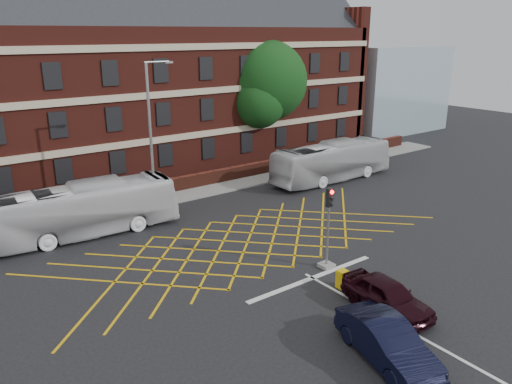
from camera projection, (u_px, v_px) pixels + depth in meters
ground at (269, 254)px, 27.33m from camera, size 120.00×120.00×0.00m
victorian_building at (110, 79)px, 41.83m from camera, size 51.00×12.17×20.40m
boundary_wall at (161, 188)px, 37.07m from camera, size 56.00×0.50×1.10m
far_pavement at (167, 198)px, 36.46m from camera, size 60.00×3.00×0.12m
glass_block at (381, 88)px, 61.20m from camera, size 14.00×10.00×10.00m
box_junction_hatching at (247, 242)px, 28.86m from camera, size 8.22×8.22×0.02m
stop_line at (312, 278)px, 24.66m from camera, size 8.00×0.30×0.02m
centre_line at (425, 340)px, 19.71m from camera, size 0.15×14.00×0.02m
bus_left at (81, 210)px, 29.36m from camera, size 11.55×3.44×3.17m
bus_right at (332, 161)px, 40.52m from camera, size 11.24×2.65×3.13m
car_navy at (387, 342)px, 18.26m from camera, size 2.82×5.04×1.57m
car_maroon at (387, 296)px, 21.54m from camera, size 2.01×4.48×1.49m
deciduous_tree at (267, 87)px, 45.28m from camera, size 7.56×7.30×11.02m
traffic_light_near at (328, 236)px, 25.27m from camera, size 0.70×0.70×4.27m
street_lamp at (154, 166)px, 31.54m from camera, size 2.25×1.00×9.95m
utility_cabinet at (342, 279)px, 23.65m from camera, size 0.47×0.42×0.89m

